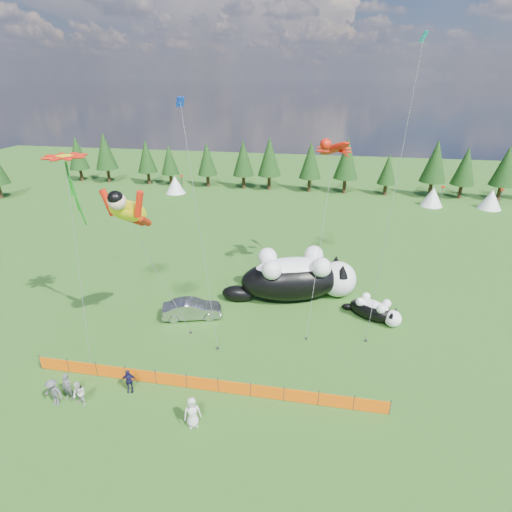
{
  "coord_description": "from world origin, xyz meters",
  "views": [
    {
      "loc": [
        6.62,
        -21.03,
        17.53
      ],
      "look_at": [
        2.05,
        4.0,
        6.09
      ],
      "focal_mm": 28.0,
      "sensor_mm": 36.0,
      "label": 1
    }
  ],
  "objects": [
    {
      "name": "ground",
      "position": [
        0.0,
        0.0,
        0.0
      ],
      "size": [
        160.0,
        160.0,
        0.0
      ],
      "primitive_type": "plane",
      "color": "#13370A",
      "rests_on": "ground"
    },
    {
      "name": "superhero_kite",
      "position": [
        -5.3,
        0.69,
        10.01
      ],
      "size": [
        4.86,
        4.58,
        12.12
      ],
      "color": "yellow",
      "rests_on": "ground"
    },
    {
      "name": "diamond_kite_b",
      "position": [
        11.71,
        8.21,
        18.26
      ],
      "size": [
        2.07,
        5.19,
        20.65
      ],
      "color": "#0B887E",
      "rests_on": "ground"
    },
    {
      "name": "flower_kite",
      "position": [
        -9.48,
        1.38,
        12.88
      ],
      "size": [
        3.49,
        5.77,
        13.73
      ],
      "color": "red",
      "rests_on": "ground"
    },
    {
      "name": "car",
      "position": [
        -3.23,
        4.66,
        0.76
      ],
      "size": [
        4.86,
        2.84,
        1.51
      ],
      "primitive_type": "imported",
      "rotation": [
        0.0,
        0.0,
        1.86
      ],
      "color": "#A4A4A9",
      "rests_on": "ground"
    },
    {
      "name": "spectator_d",
      "position": [
        -8.11,
        -5.65,
        0.89
      ],
      "size": [
        1.19,
        0.69,
        1.78
      ],
      "primitive_type": "imported",
      "rotation": [
        0.0,
        0.0,
        -0.08
      ],
      "color": "#4F4F54",
      "rests_on": "ground"
    },
    {
      "name": "gecko_kite",
      "position": [
        6.93,
        12.59,
        12.23
      ],
      "size": [
        5.67,
        12.56,
        15.23
      ],
      "color": "red",
      "rests_on": "ground"
    },
    {
      "name": "tree_line",
      "position": [
        0.0,
        45.0,
        4.0
      ],
      "size": [
        90.0,
        4.0,
        8.0
      ],
      "primitive_type": null,
      "color": "black",
      "rests_on": "ground"
    },
    {
      "name": "safety_fence",
      "position": [
        0.0,
        -3.0,
        0.5
      ],
      "size": [
        22.06,
        0.06,
        1.1
      ],
      "color": "#262626",
      "rests_on": "ground"
    },
    {
      "name": "diamond_kite_a",
      "position": [
        -3.34,
        5.94,
        15.05
      ],
      "size": [
        3.86,
        5.63,
        17.14
      ],
      "color": "#0B30AB",
      "rests_on": "ground"
    },
    {
      "name": "cat_small",
      "position": [
        10.97,
        7.01,
        0.84
      ],
      "size": [
        4.52,
        3.29,
        1.78
      ],
      "rotation": [
        0.0,
        0.0,
        -0.51
      ],
      "color": "black",
      "rests_on": "ground"
    },
    {
      "name": "cat_large",
      "position": [
        4.69,
        9.38,
        2.0
      ],
      "size": [
        11.4,
        6.44,
        4.21
      ],
      "rotation": [
        0.0,
        0.0,
        0.3
      ],
      "color": "black",
      "rests_on": "ground"
    },
    {
      "name": "spectator_b",
      "position": [
        -6.61,
        -5.44,
        0.82
      ],
      "size": [
        0.91,
        0.71,
        1.64
      ],
      "primitive_type": "imported",
      "rotation": [
        0.0,
        0.0,
        -0.35
      ],
      "color": "silver",
      "rests_on": "ground"
    },
    {
      "name": "spectator_e",
      "position": [
        0.31,
        -5.7,
        0.95
      ],
      "size": [
        1.1,
        0.97,
        1.9
      ],
      "primitive_type": "imported",
      "rotation": [
        0.0,
        0.0,
        0.48
      ],
      "color": "silver",
      "rests_on": "ground"
    },
    {
      "name": "spectator_a",
      "position": [
        -7.59,
        -5.08,
        0.88
      ],
      "size": [
        0.64,
        0.42,
        1.76
      ],
      "primitive_type": "imported",
      "rotation": [
        0.0,
        0.0,
        -0.0
      ],
      "color": "#4F4F54",
      "rests_on": "ground"
    },
    {
      "name": "festival_tents",
      "position": [
        11.0,
        40.0,
        1.4
      ],
      "size": [
        50.0,
        3.2,
        2.8
      ],
      "primitive_type": null,
      "color": "white",
      "rests_on": "ground"
    },
    {
      "name": "spectator_c",
      "position": [
        -4.32,
        -3.88,
        0.79
      ],
      "size": [
        1.02,
        0.72,
        1.58
      ],
      "primitive_type": "imported",
      "rotation": [
        0.0,
        0.0,
        0.29
      ],
      "color": "#16153A",
      "rests_on": "ground"
    }
  ]
}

